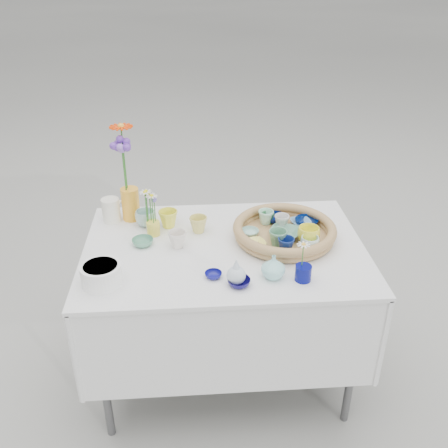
{
  "coord_description": "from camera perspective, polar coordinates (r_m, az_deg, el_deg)",
  "views": [
    {
      "loc": [
        -0.14,
        -1.91,
        1.93
      ],
      "look_at": [
        0.0,
        0.02,
        0.87
      ],
      "focal_mm": 40.0,
      "sensor_mm": 36.0,
      "label": 1
    }
  ],
  "objects": [
    {
      "name": "loose_ceramic_6",
      "position": [
        1.99,
        1.71,
        -6.66
      ],
      "size": [
        0.1,
        0.1,
        0.03
      ],
      "primitive_type": "imported",
      "rotation": [
        0.0,
        0.0,
        -0.1
      ],
      "color": "#100B53",
      "rests_on": "display_table"
    },
    {
      "name": "tray_ceramic_0",
      "position": [
        2.42,
        5.86,
        0.66
      ],
      "size": [
        0.11,
        0.11,
        0.03
      ],
      "primitive_type": "imported",
      "rotation": [
        0.0,
        0.0,
        -0.09
      ],
      "color": "#051349",
      "rests_on": "wicker_tray"
    },
    {
      "name": "daisy_posy",
      "position": [
        2.3,
        -8.45,
        2.01
      ],
      "size": [
        0.09,
        0.09,
        0.16
      ],
      "primitive_type": null,
      "rotation": [
        0.0,
        0.0,
        0.06
      ],
      "color": "silver",
      "rests_on": "daisy_cup"
    },
    {
      "name": "tray_ceramic_1",
      "position": [
        2.4,
        9.4,
        0.21
      ],
      "size": [
        0.15,
        0.15,
        0.03
      ],
      "primitive_type": "imported",
      "rotation": [
        0.0,
        0.0,
        -0.43
      ],
      "color": "#02154C",
      "rests_on": "wicker_tray"
    },
    {
      "name": "loose_ceramic_4",
      "position": [
        2.04,
        -1.22,
        -5.84
      ],
      "size": [
        0.09,
        0.09,
        0.02
      ],
      "primitive_type": "imported",
      "rotation": [
        0.0,
        0.0,
        -0.41
      ],
      "color": "navy",
      "rests_on": "display_table"
    },
    {
      "name": "white_pitcher",
      "position": [
        2.49,
        -12.79,
        1.57
      ],
      "size": [
        0.14,
        0.11,
        0.12
      ],
      "primitive_type": null,
      "rotation": [
        0.0,
        0.0,
        0.21
      ],
      "color": "white",
      "rests_on": "display_table"
    },
    {
      "name": "daisy_cup",
      "position": [
        2.35,
        -8.08,
        -0.48
      ],
      "size": [
        0.07,
        0.07,
        0.07
      ],
      "primitive_type": "cylinder",
      "rotation": [
        0.0,
        0.0,
        -0.18
      ],
      "color": "yellow",
      "rests_on": "display_table"
    },
    {
      "name": "bud_vase_paleblue",
      "position": [
        1.98,
        1.4,
        -5.39
      ],
      "size": [
        0.08,
        0.08,
        0.12
      ],
      "primitive_type": null,
      "rotation": [
        0.0,
        0.0,
        -0.0
      ],
      "color": "silver",
      "rests_on": "display_table"
    },
    {
      "name": "loose_ceramic_5",
      "position": [
        2.43,
        -8.95,
        0.67
      ],
      "size": [
        0.13,
        0.13,
        0.08
      ],
      "primitive_type": "imported",
      "rotation": [
        0.0,
        0.0,
        -0.34
      ],
      "color": "#A0C7BD",
      "rests_on": "display_table"
    },
    {
      "name": "single_daisy",
      "position": [
        2.0,
        8.98,
        -3.52
      ],
      "size": [
        0.07,
        0.07,
        0.11
      ],
      "primitive_type": null,
      "rotation": [
        0.0,
        0.0,
        0.21
      ],
      "color": "white",
      "rests_on": "bud_vase_cobalt"
    },
    {
      "name": "tray_ceramic_12",
      "position": [
        2.4,
        5.06,
        0.71
      ],
      "size": [
        0.07,
        0.07,
        0.06
      ],
      "primitive_type": "imported",
      "rotation": [
        0.0,
        0.0,
        -0.23
      ],
      "color": "#337B43",
      "rests_on": "wicker_tray"
    },
    {
      "name": "tray_ceramic_2",
      "position": [
        2.25,
        9.64,
        -1.26
      ],
      "size": [
        0.13,
        0.13,
        0.08
      ],
      "primitive_type": "imported",
      "rotation": [
        0.0,
        0.0,
        -0.38
      ],
      "color": "#FCF13B",
      "rests_on": "wicker_tray"
    },
    {
      "name": "tray_ceramic_6",
      "position": [
        2.39,
        4.81,
        0.78
      ],
      "size": [
        0.08,
        0.08,
        0.07
      ],
      "primitive_type": "imported",
      "rotation": [
        0.0,
        0.0,
        -0.09
      ],
      "color": "#B4F4D2",
      "rests_on": "wicker_tray"
    },
    {
      "name": "tray_ceramic_3",
      "position": [
        2.3,
        6.97,
        -1.05
      ],
      "size": [
        0.17,
        0.17,
        0.03
      ],
      "primitive_type": "imported",
      "rotation": [
        0.0,
        0.0,
        -0.33
      ],
      "color": "slate",
      "rests_on": "wicker_tray"
    },
    {
      "name": "loose_ceramic_2",
      "position": [
        2.28,
        -9.27,
        -2.05
      ],
      "size": [
        0.11,
        0.11,
        0.03
      ],
      "primitive_type": "imported",
      "rotation": [
        0.0,
        0.0,
        0.19
      ],
      "color": "#529070",
      "rests_on": "display_table"
    },
    {
      "name": "wicker_tray",
      "position": [
        2.3,
        6.91,
        -0.85
      ],
      "size": [
        0.47,
        0.47,
        0.08
      ],
      "primitive_type": null,
      "color": "olive",
      "rests_on": "display_table"
    },
    {
      "name": "bud_vase_cobalt",
      "position": [
        2.03,
        9.04,
        -5.55
      ],
      "size": [
        0.08,
        0.08,
        0.07
      ],
      "primitive_type": "cylinder",
      "rotation": [
        0.0,
        0.0,
        0.15
      ],
      "color": "#040963",
      "rests_on": "display_table"
    },
    {
      "name": "loose_ceramic_1",
      "position": [
        2.35,
        -2.94,
        -0.05
      ],
      "size": [
        0.09,
        0.09,
        0.08
      ],
      "primitive_type": "imported",
      "rotation": [
        0.0,
        0.0,
        0.03
      ],
      "color": "#D5C861",
      "rests_on": "display_table"
    },
    {
      "name": "tray_ceramic_5",
      "position": [
        2.3,
        2.97,
        -0.98
      ],
      "size": [
        0.11,
        0.11,
        0.03
      ],
      "primitive_type": "imported",
      "rotation": [
        0.0,
        0.0,
        0.36
      ],
      "color": "#9FCEBE",
      "rests_on": "wicker_tray"
    },
    {
      "name": "tall_vase_yellow",
      "position": [
        2.48,
        -10.63,
        2.26
      ],
      "size": [
        0.1,
        0.1,
        0.16
      ],
      "primitive_type": "cylinder",
      "rotation": [
        0.0,
        0.0,
        -0.16
      ],
      "color": "#FEAB29",
      "rests_on": "display_table"
    },
    {
      "name": "fluted_bowl",
      "position": [
        2.04,
        -13.84,
        -5.62
      ],
      "size": [
        0.17,
        0.17,
        0.08
      ],
      "primitive_type": null,
      "rotation": [
        0.0,
        0.0,
        0.06
      ],
      "color": "white",
      "rests_on": "display_table"
    },
    {
      "name": "tray_ceramic_8",
      "position": [
        2.41,
        8.73,
        0.21
      ],
      "size": [
        0.11,
        0.11,
        0.02
      ],
      "primitive_type": "imported",
      "rotation": [
        0.0,
        0.0,
        0.23
      ],
      "color": "#6CA3C9",
      "rests_on": "wicker_tray"
    },
    {
      "name": "display_table",
      "position": [
        2.72,
        0.03,
        -16.5
      ],
      "size": [
        1.26,
        0.86,
        0.77
      ],
      "primitive_type": null,
      "color": "white",
      "rests_on": "ground"
    },
    {
      "name": "ground",
      "position": [
        2.72,
        0.03,
        -16.5
      ],
      "size": [
        80.0,
        80.0,
        0.0
      ],
      "primitive_type": "plane",
      "color": "#A3A39A"
    },
    {
      "name": "hydrangea",
      "position": [
        2.4,
        -11.36,
        6.29
      ],
      "size": [
        0.1,
        0.1,
        0.31
      ],
      "primitive_type": null,
      "rotation": [
        0.0,
        0.0,
        -0.17
      ],
      "color": "#6535AD",
      "rests_on": "tall_vase_yellow"
    },
    {
      "name": "tray_ceramic_7",
      "position": [
        2.36,
        6.61,
        0.27
      ],
      "size": [
        0.09,
        0.09,
        0.07
      ],
      "primitive_type": "imported",
      "rotation": [
        0.0,
        0.0,
        0.26
      ],
      "color": "silver",
      "rests_on": "wicker_tray"
    },
    {
      "name": "loose_ceramic_0",
      "position": [
        2.4,
        -6.39,
        0.59
      ],
      "size": [
        0.11,
        0.11,
        0.09
      ],
      "primitive_type": "imported",
      "rotation": [
        0.0,
        0.0,
        -0.3
      ],
      "color": "yellow",
      "rests_on": "display_table"
    },
    {
      "name": "loose_ceramic_3",
      "position": [
        2.23,
        -5.34,
        -1.76
      ],
      "size": [
        0.11,
        0.11,
        0.08
      ],
      "primitive_type": "imported",
      "rotation": [
        0.0,
        0.0,
        0.41
      ],
      "color": "silver",
      "rests_on": "display_table"
    },
    {
      "name": "tray_ceramic_9",
      "position": [
        2.17,
        7.08,
        -2.41
      ],
      "size": [
        0.09,
        0.09,
        0.07
      ],
      "primitive_type": "imported",
      "rotation": [
        0.0,
        0.0,
        0.24
      ],
      "color": "navy",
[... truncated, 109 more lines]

